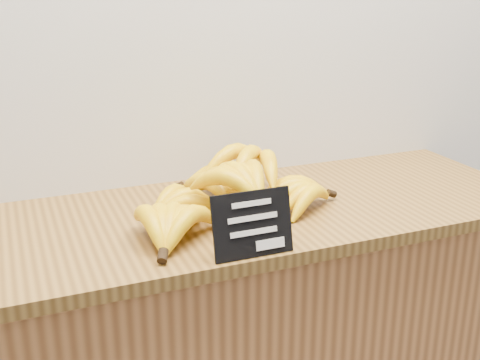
# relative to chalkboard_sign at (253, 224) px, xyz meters

# --- Properties ---
(counter_top) EXTENTS (1.52, 0.54, 0.03)m
(counter_top) POSITION_rel_chalkboard_sign_xyz_m (0.05, 0.24, -0.08)
(counter_top) COLOR brown
(counter_top) RESTS_ON counter
(chalkboard_sign) EXTENTS (0.17, 0.04, 0.13)m
(chalkboard_sign) POSITION_rel_chalkboard_sign_xyz_m (0.00, 0.00, 0.00)
(chalkboard_sign) COLOR black
(chalkboard_sign) RESTS_ON counter_top
(banana_pile) EXTENTS (0.58, 0.45, 0.13)m
(banana_pile) POSITION_rel_chalkboard_sign_xyz_m (0.04, 0.24, -0.01)
(banana_pile) COLOR yellow
(banana_pile) RESTS_ON counter_top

